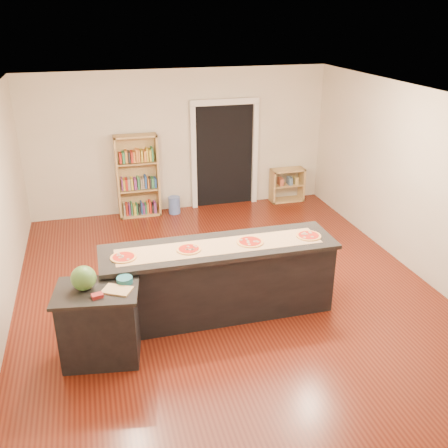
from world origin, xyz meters
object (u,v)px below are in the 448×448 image
object	(u,v)px
low_shelf	(287,185)
side_counter	(100,324)
watermelon	(84,278)
bookshelf	(138,176)
kitchen_island	(219,279)
waste_bin	(174,205)

from	to	relation	value
low_shelf	side_counter	bearing A→B (deg)	-133.18
low_shelf	watermelon	world-z (taller)	watermelon
bookshelf	kitchen_island	bearing A→B (deg)	-80.27
low_shelf	waste_bin	bearing A→B (deg)	-178.44
side_counter	waste_bin	distance (m)	4.59
low_shelf	waste_bin	xyz separation A→B (m)	(-2.46, -0.07, -0.18)
kitchen_island	low_shelf	world-z (taller)	kitchen_island
kitchen_island	side_counter	bearing A→B (deg)	-159.96
bookshelf	waste_bin	xyz separation A→B (m)	(0.68, -0.07, -0.64)
side_counter	watermelon	world-z (taller)	watermelon
kitchen_island	watermelon	world-z (taller)	watermelon
waste_bin	watermelon	bearing A→B (deg)	-112.30
side_counter	bookshelf	distance (m)	4.47
waste_bin	watermelon	size ratio (longest dim) A/B	1.22
kitchen_island	waste_bin	bearing A→B (deg)	89.86
bookshelf	waste_bin	bearing A→B (deg)	-6.25
bookshelf	side_counter	bearing A→B (deg)	-102.13
bookshelf	low_shelf	world-z (taller)	bookshelf
low_shelf	watermelon	distance (m)	6.06
kitchen_island	low_shelf	bearing A→B (deg)	56.94
bookshelf	low_shelf	size ratio (longest dim) A/B	2.29
side_counter	low_shelf	xyz separation A→B (m)	(4.08, 4.35, -0.11)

